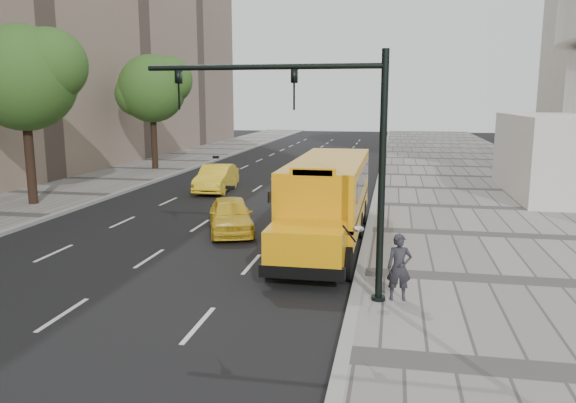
% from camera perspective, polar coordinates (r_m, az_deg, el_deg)
% --- Properties ---
extents(ground, '(140.00, 140.00, 0.00)m').
position_cam_1_polar(ground, '(23.45, -6.61, -2.54)').
color(ground, black).
rests_on(ground, ground).
extents(sidewalk_museum, '(12.00, 140.00, 0.15)m').
position_cam_1_polar(sidewalk_museum, '(22.98, 23.36, -3.42)').
color(sidewalk_museum, gray).
rests_on(sidewalk_museum, ground).
extents(curb_museum, '(0.30, 140.00, 0.15)m').
position_cam_1_polar(curb_museum, '(22.42, 8.22, -2.99)').
color(curb_museum, gray).
rests_on(curb_museum, ground).
extents(curb_far, '(0.30, 140.00, 0.15)m').
position_cam_1_polar(curb_far, '(26.89, -23.12, -1.49)').
color(curb_far, gray).
rests_on(curb_far, ground).
extents(tree_b, '(5.62, 4.99, 8.69)m').
position_cam_1_polar(tree_b, '(29.85, -25.17, 11.37)').
color(tree_b, black).
rests_on(tree_b, ground).
extents(tree_c, '(5.46, 4.86, 8.37)m').
position_cam_1_polar(tree_c, '(42.47, -13.55, 11.15)').
color(tree_c, black).
rests_on(tree_c, ground).
extents(school_bus, '(2.96, 11.56, 3.19)m').
position_cam_1_polar(school_bus, '(21.05, 4.11, 0.91)').
color(school_bus, orange).
rests_on(school_bus, ground).
extents(taxi_near, '(2.92, 4.42, 1.40)m').
position_cam_1_polar(taxi_near, '(22.25, -5.83, -1.39)').
color(taxi_near, yellow).
rests_on(taxi_near, ground).
extents(taxi_far, '(1.86, 4.70, 1.52)m').
position_cam_1_polar(taxi_far, '(32.22, -7.29, 2.36)').
color(taxi_far, yellow).
rests_on(taxi_far, ground).
extents(pedestrian, '(0.68, 0.49, 1.72)m').
position_cam_1_polar(pedestrian, '(14.60, 11.23, -6.58)').
color(pedestrian, '#26252B').
rests_on(pedestrian, sidewalk_museum).
extents(traffic_signal, '(6.18, 0.36, 6.40)m').
position_cam_1_polar(traffic_signal, '(14.03, 3.83, 5.74)').
color(traffic_signal, black).
rests_on(traffic_signal, ground).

